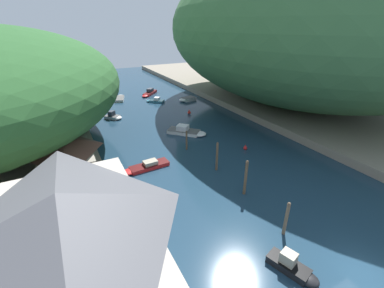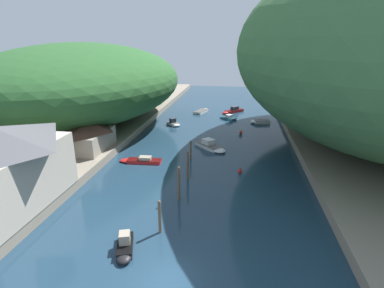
% 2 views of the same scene
% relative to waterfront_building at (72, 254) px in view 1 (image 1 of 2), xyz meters
% --- Properties ---
extents(water_surface, '(130.00, 130.00, 0.00)m').
position_rel_waterfront_building_xyz_m(water_surface, '(16.77, 24.31, -5.06)').
color(water_surface, '#1E384C').
rests_on(water_surface, ground).
extents(right_bank, '(22.00, 120.00, 1.12)m').
position_rel_waterfront_building_xyz_m(right_bank, '(40.75, 24.31, -4.50)').
color(right_bank, gray).
rests_on(right_bank, ground).
extents(hillside_right, '(42.98, 60.18, 26.42)m').
position_rel_waterfront_building_xyz_m(hillside_right, '(41.85, 25.16, 9.27)').
color(hillside_right, '#3D6B3D').
rests_on(hillside_right, right_bank).
extents(waterfront_building, '(8.33, 13.03, 7.64)m').
position_rel_waterfront_building_xyz_m(waterfront_building, '(0.00, 0.00, 0.00)').
color(waterfront_building, '#B2A899').
rests_on(waterfront_building, left_bank).
extents(boathouse_shed, '(5.42, 8.16, 4.15)m').
position_rel_waterfront_building_xyz_m(boathouse_shed, '(0.30, 15.72, -1.78)').
color(boathouse_shed, gray).
rests_on(boathouse_shed, left_bank).
extents(boat_cabin_cruiser, '(5.82, 1.84, 0.85)m').
position_rel_waterfront_building_xyz_m(boat_cabin_cruiser, '(8.14, 14.60, -4.78)').
color(boat_cabin_cruiser, red).
rests_on(boat_cabin_cruiser, water_surface).
extents(boat_open_rowboat, '(3.97, 3.69, 1.07)m').
position_rel_waterfront_building_xyz_m(boat_open_rowboat, '(18.86, 40.49, -4.73)').
color(boat_open_rowboat, teal).
rests_on(boat_open_rowboat, water_surface).
extents(boat_far_right_bank, '(2.18, 3.73, 1.41)m').
position_rel_waterfront_building_xyz_m(boat_far_right_bank, '(12.77, -3.27, -4.63)').
color(boat_far_right_bank, black).
rests_on(boat_far_right_bank, water_surface).
extents(boat_moored_right, '(5.63, 5.75, 1.31)m').
position_rel_waterfront_building_xyz_m(boat_moored_right, '(17.18, 21.68, -4.66)').
color(boat_moored_right, white).
rests_on(boat_moored_right, water_surface).
extents(boat_far_upstream, '(3.29, 5.87, 0.52)m').
position_rel_waterfront_building_xyz_m(boat_far_upstream, '(12.70, 46.38, -4.80)').
color(boat_far_upstream, silver).
rests_on(boat_far_upstream, water_surface).
extents(boat_red_skiff, '(4.08, 2.69, 0.68)m').
position_rel_waterfront_building_xyz_m(boat_red_skiff, '(25.37, 38.25, -4.72)').
color(boat_red_skiff, white).
rests_on(boat_red_skiff, water_surface).
extents(boat_navy_launch, '(5.27, 5.48, 1.35)m').
position_rel_waterfront_building_xyz_m(boat_navy_launch, '(19.73, 46.97, -4.65)').
color(boat_navy_launch, red).
rests_on(boat_navy_launch, water_surface).
extents(boat_yellow_tender, '(3.20, 3.30, 1.38)m').
position_rel_waterfront_building_xyz_m(boat_yellow_tender, '(8.66, 33.79, -4.64)').
color(boat_yellow_tender, white).
rests_on(boat_yellow_tender, water_surface).
extents(mooring_post_nearest, '(0.27, 0.27, 3.12)m').
position_rel_waterfront_building_xyz_m(mooring_post_nearest, '(14.87, -0.39, -3.49)').
color(mooring_post_nearest, brown).
rests_on(mooring_post_nearest, water_surface).
extents(mooring_post_second, '(0.28, 0.28, 3.78)m').
position_rel_waterfront_building_xyz_m(mooring_post_second, '(15.39, 5.38, -3.16)').
color(mooring_post_second, brown).
rests_on(mooring_post_second, water_surface).
extents(mooring_post_middle, '(0.27, 0.27, 3.53)m').
position_rel_waterfront_building_xyz_m(mooring_post_middle, '(15.43, 10.56, -3.28)').
color(mooring_post_middle, brown).
rests_on(mooring_post_middle, water_surface).
extents(mooring_post_fourth, '(0.24, 0.24, 2.71)m').
position_rel_waterfront_building_xyz_m(mooring_post_fourth, '(14.75, 16.95, -3.70)').
color(mooring_post_fourth, brown).
rests_on(mooring_post_fourth, water_surface).
extents(channel_buoy_near, '(0.51, 0.51, 0.76)m').
position_rel_waterfront_building_xyz_m(channel_buoy_near, '(21.64, 13.16, -4.76)').
color(channel_buoy_near, red).
rests_on(channel_buoy_near, water_surface).
extents(channel_buoy_far, '(0.60, 0.60, 0.90)m').
position_rel_waterfront_building_xyz_m(channel_buoy_far, '(21.69, 29.86, -4.71)').
color(channel_buoy_far, red).
rests_on(channel_buoy_far, water_surface).
extents(person_on_quay, '(0.24, 0.39, 1.69)m').
position_rel_waterfront_building_xyz_m(person_on_quay, '(2.27, 2.30, -2.96)').
color(person_on_quay, '#282D3D').
rests_on(person_on_quay, left_bank).
extents(person_by_boathouse, '(0.28, 0.41, 1.69)m').
position_rel_waterfront_building_xyz_m(person_by_boathouse, '(1.44, 2.09, -2.96)').
color(person_by_boathouse, '#282D3D').
rests_on(person_by_boathouse, left_bank).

